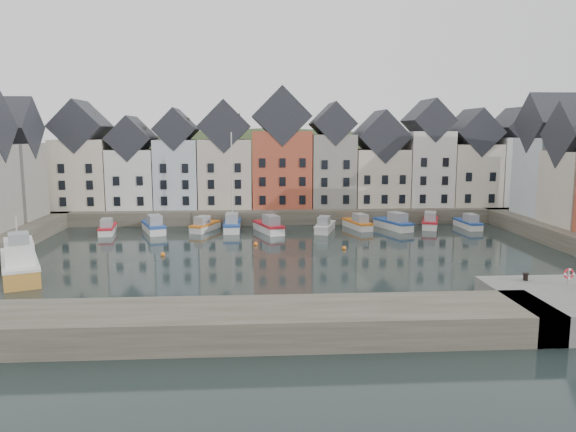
{
  "coord_description": "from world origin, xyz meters",
  "views": [
    {
      "loc": [
        -4.41,
        -56.71,
        13.19
      ],
      "look_at": [
        -0.31,
        6.0,
        3.75
      ],
      "focal_mm": 35.0,
      "sensor_mm": 36.0,
      "label": 1
    }
  ],
  "objects": [
    {
      "name": "near_wall",
      "position": [
        -10.0,
        -22.0,
        1.0
      ],
      "size": [
        50.0,
        6.0,
        2.0
      ],
      "primitive_type": "cube",
      "color": "#474236",
      "rests_on": "ground"
    },
    {
      "name": "boat_a",
      "position": [
        -23.3,
        17.04,
        0.67
      ],
      "size": [
        2.52,
        6.06,
        2.26
      ],
      "rotation": [
        0.0,
        0.0,
        0.12
      ],
      "color": "silver",
      "rests_on": "ground"
    },
    {
      "name": "boat_g",
      "position": [
        10.15,
        18.54,
        0.71
      ],
      "size": [
        3.44,
        6.47,
        2.38
      ],
      "rotation": [
        0.0,
        0.0,
        0.26
      ],
      "color": "silver",
      "rests_on": "ground"
    },
    {
      "name": "boat_f",
      "position": [
        5.3,
        16.56,
        0.71
      ],
      "size": [
        3.66,
        6.47,
        2.37
      ],
      "rotation": [
        0.0,
        0.0,
        -0.3
      ],
      "color": "silver",
      "rests_on": "ground"
    },
    {
      "name": "boat_b",
      "position": [
        -17.36,
        17.43,
        0.79
      ],
      "size": [
        4.31,
        7.25,
        2.66
      ],
      "rotation": [
        0.0,
        0.0,
        0.33
      ],
      "color": "silver",
      "rests_on": "ground"
    },
    {
      "name": "boat_h",
      "position": [
        15.0,
        17.82,
        0.79
      ],
      "size": [
        4.39,
        7.2,
        2.64
      ],
      "rotation": [
        0.0,
        0.0,
        0.35
      ],
      "color": "silver",
      "rests_on": "ground"
    },
    {
      "name": "boat_j",
      "position": [
        25.46,
        17.94,
        0.68
      ],
      "size": [
        2.17,
        6.05,
        2.29
      ],
      "rotation": [
        0.0,
        0.0,
        0.05
      ],
      "color": "silver",
      "rests_on": "ground"
    },
    {
      "name": "far_quay",
      "position": [
        0.0,
        30.0,
        1.0
      ],
      "size": [
        90.0,
        16.0,
        2.0
      ],
      "primitive_type": "cube",
      "color": "#474236",
      "rests_on": "ground"
    },
    {
      "name": "boat_c",
      "position": [
        -10.76,
        18.25,
        0.68
      ],
      "size": [
        4.02,
        6.19,
        2.28
      ],
      "rotation": [
        0.0,
        0.0,
        -0.4
      ],
      "color": "silver",
      "rests_on": "ground"
    },
    {
      "name": "boat_i",
      "position": [
        20.4,
        18.85,
        0.75
      ],
      "size": [
        4.13,
        6.82,
        2.5
      ],
      "rotation": [
        0.0,
        0.0,
        -0.35
      ],
      "color": "silver",
      "rests_on": "ground"
    },
    {
      "name": "mooring_bollard",
      "position": [
        16.35,
        -16.5,
        2.31
      ],
      "size": [
        0.48,
        0.48,
        0.56
      ],
      "color": "black",
      "rests_on": "near_quay"
    },
    {
      "name": "mooring_buoys",
      "position": [
        -4.0,
        5.33,
        0.15
      ],
      "size": [
        20.5,
        5.5,
        0.5
      ],
      "color": "orange",
      "rests_on": "ground"
    },
    {
      "name": "boat_e",
      "position": [
        -2.14,
        16.5,
        0.78
      ],
      "size": [
        4.21,
        7.18,
        2.63
      ],
      "rotation": [
        0.0,
        0.0,
        0.33
      ],
      "color": "silver",
      "rests_on": "ground"
    },
    {
      "name": "hillside",
      "position": [
        0.02,
        56.0,
        -17.96
      ],
      "size": [
        153.6,
        70.4,
        64.0
      ],
      "color": "#23381C",
      "rests_on": "ground"
    },
    {
      "name": "far_terrace",
      "position": [
        3.21,
        28.0,
        8.88
      ],
      "size": [
        72.37,
        8.16,
        17.78
      ],
      "color": "beige",
      "rests_on": "far_quay"
    },
    {
      "name": "ground",
      "position": [
        0.0,
        0.0,
        0.0
      ],
      "size": [
        260.0,
        260.0,
        0.0
      ],
      "primitive_type": "plane",
      "color": "black",
      "rests_on": "ground"
    },
    {
      "name": "large_vessel",
      "position": [
        -25.56,
        -5.41,
        1.33
      ],
      "size": [
        7.09,
        11.17,
        5.67
      ],
      "rotation": [
        0.0,
        0.0,
        0.41
      ],
      "color": "#C68834",
      "rests_on": "ground"
    },
    {
      "name": "life_ring_post",
      "position": [
        18.77,
        -18.13,
        2.86
      ],
      "size": [
        0.8,
        0.17,
        1.3
      ],
      "color": "gray",
      "rests_on": "near_quay"
    },
    {
      "name": "boat_d",
      "position": [
        -7.05,
        18.16,
        0.87
      ],
      "size": [
        2.22,
        7.02,
        13.39
      ],
      "rotation": [
        0.0,
        0.0,
        -0.01
      ],
      "color": "silver",
      "rests_on": "ground"
    }
  ]
}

